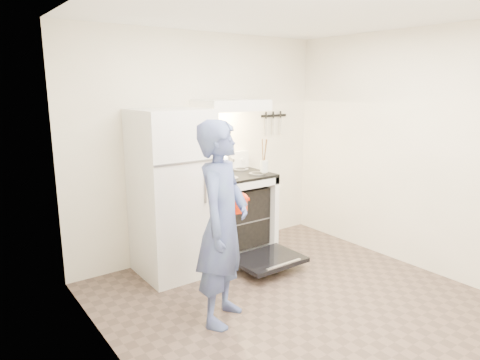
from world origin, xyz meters
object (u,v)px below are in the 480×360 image
Objects in this scene: refrigerator at (172,193)px; stove_body at (235,215)px; tea_kettle at (224,161)px; person at (222,224)px; dutch_oven at (233,203)px.

refrigerator reaches higher than stove_body.
tea_kettle is 0.17× the size of person.
dutch_oven is (0.18, -0.82, 0.05)m from refrigerator.
tea_kettle is at bearing 9.61° from refrigerator.
tea_kettle is (0.73, 0.12, 0.24)m from refrigerator.
refrigerator is 5.08× the size of dutch_oven.
person is (-0.92, -1.11, 0.37)m from stove_body.
tea_kettle is 1.49m from person.
person reaches higher than dutch_oven.
person is (-0.83, -1.21, -0.26)m from tea_kettle.
stove_body is 2.75× the size of dutch_oven.
person is at bearing -129.56° from stove_body.
tea_kettle is (-0.08, 0.10, 0.63)m from stove_body.
refrigerator is 1.85× the size of stove_body.
tea_kettle is at bearing 59.97° from dutch_oven.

